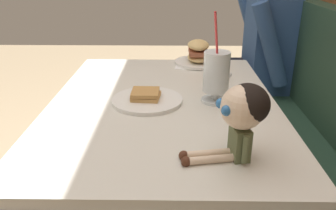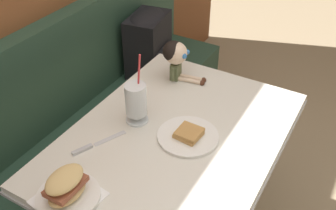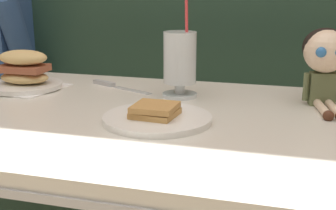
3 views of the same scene
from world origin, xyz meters
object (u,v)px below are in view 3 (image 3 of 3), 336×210
(butter_knife, at_px, (112,85))
(seated_doll, at_px, (325,55))
(sandwich_plate, at_px, (24,73))
(toast_plate, at_px, (157,117))
(milkshake_glass, at_px, (180,60))

(butter_knife, relative_size, seated_doll, 0.98)
(sandwich_plate, xyz_separation_m, butter_knife, (0.24, 0.10, -0.04))
(toast_plate, xyz_separation_m, sandwich_plate, (-0.48, 0.21, 0.03))
(toast_plate, xyz_separation_m, milkshake_glass, (-0.01, 0.24, 0.09))
(toast_plate, bearing_deg, seated_doll, 35.41)
(toast_plate, xyz_separation_m, seated_doll, (0.37, 0.26, 0.12))
(seated_doll, bearing_deg, toast_plate, -144.59)
(sandwich_plate, bearing_deg, butter_knife, 22.36)
(toast_plate, bearing_deg, milkshake_glass, 91.81)
(seated_doll, bearing_deg, sandwich_plate, -176.57)
(milkshake_glass, height_order, butter_knife, milkshake_glass)
(butter_knife, height_order, seated_doll, seated_doll)
(milkshake_glass, distance_m, sandwich_plate, 0.48)
(toast_plate, distance_m, milkshake_glass, 0.26)
(sandwich_plate, distance_m, seated_doll, 0.85)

